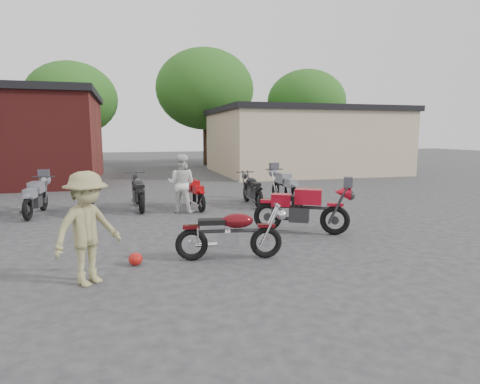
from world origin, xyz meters
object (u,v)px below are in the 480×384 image
object	(u,v)px
row_bike_4	(194,192)
row_bike_1	(36,195)
row_bike_2	(92,195)
sportbike	(303,207)
person_tan	(88,229)
vintage_motorcycle	(231,230)
row_bike_3	(138,190)
helmet	(136,259)
row_bike_6	(285,185)
row_bike_5	(252,188)
person_light	(181,184)

from	to	relation	value
row_bike_4	row_bike_1	bearing A→B (deg)	79.37
row_bike_1	row_bike_2	distance (m)	1.50
sportbike	row_bike_2	world-z (taller)	sportbike
sportbike	person_tan	size ratio (longest dim) A/B	1.23
person_tan	row_bike_2	distance (m)	5.94
vintage_motorcycle	sportbike	world-z (taller)	sportbike
person_tan	row_bike_3	xyz separation A→B (m)	(0.92, 6.15, -0.28)
helmet	row_bike_3	world-z (taller)	row_bike_3
row_bike_6	row_bike_1	bearing A→B (deg)	87.62
person_tan	row_bike_5	size ratio (longest dim) A/B	0.90
vintage_motorcycle	person_light	size ratio (longest dim) A/B	1.11
sportbike	person_light	world-z (taller)	person_light
helmet	person_tan	xyz separation A→B (m)	(-0.69, -0.71, 0.76)
row_bike_2	row_bike_3	distance (m)	1.34
row_bike_3	person_tan	bearing A→B (deg)	167.04
helmet	row_bike_5	xyz separation A→B (m)	(3.79, 5.16, 0.45)
row_bike_3	row_bike_4	bearing A→B (deg)	-105.38
row_bike_5	row_bike_6	bearing A→B (deg)	-83.79
sportbike	row_bike_2	xyz separation A→B (m)	(-4.90, 3.87, -0.10)
helmet	row_bike_4	bearing A→B (deg)	69.78
person_light	row_bike_1	distance (m)	4.10
row_bike_6	person_tan	bearing A→B (deg)	134.38
row_bike_6	helmet	bearing A→B (deg)	134.49
person_light	row_bike_5	world-z (taller)	person_light
row_bike_2	person_tan	bearing A→B (deg)	-177.80
person_tan	row_bike_2	bearing A→B (deg)	54.36
person_tan	row_bike_4	distance (m)	6.38
helmet	row_bike_6	world-z (taller)	row_bike_6
helmet	person_light	size ratio (longest dim) A/B	0.14
vintage_motorcycle	row_bike_4	xyz separation A→B (m)	(0.18, 5.25, -0.02)
sportbike	person_light	distance (m)	4.01
row_bike_2	helmet	bearing A→B (deg)	-169.79
row_bike_3	sportbike	bearing A→B (deg)	-143.33
row_bike_1	row_bike_2	bearing A→B (deg)	-87.89
person_tan	row_bike_3	world-z (taller)	person_tan
person_light	row_bike_4	bearing A→B (deg)	-103.85
vintage_motorcycle	person_tan	size ratio (longest dim) A/B	1.08
row_bike_3	row_bike_6	bearing A→B (deg)	-96.57
vintage_motorcycle	row_bike_1	size ratio (longest dim) A/B	0.97
vintage_motorcycle	row_bike_2	bearing A→B (deg)	127.37
person_light	row_bike_5	distance (m)	2.45
vintage_motorcycle	person_tan	distance (m)	2.49
vintage_motorcycle	sportbike	size ratio (longest dim) A/B	0.88
helmet	person_tan	bearing A→B (deg)	-134.23
vintage_motorcycle	row_bike_2	xyz separation A→B (m)	(-2.81, 5.33, -0.02)
row_bike_2	row_bike_3	size ratio (longest dim) A/B	0.88
row_bike_2	row_bike_5	bearing A→B (deg)	-92.16
row_bike_2	row_bike_4	bearing A→B (deg)	-93.41
row_bike_3	row_bike_5	xyz separation A→B (m)	(3.56, -0.27, -0.03)
helmet	person_tan	distance (m)	1.25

